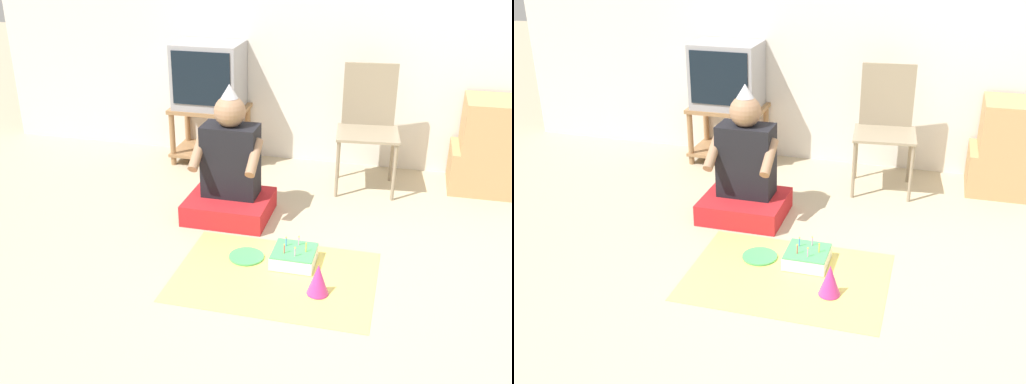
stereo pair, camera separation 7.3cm
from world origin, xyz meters
The scene contains 11 objects.
ground_plane centered at (0.00, 0.00, 0.00)m, with size 16.00×16.00×0.00m, color tan.
wall_back centered at (0.00, 2.11, 1.27)m, with size 6.40×0.06×2.55m.
tv_stand centered at (-1.29, 1.87, 0.27)m, with size 0.60×0.40×0.46m.
tv centered at (-1.29, 1.88, 0.71)m, with size 0.52×0.39×0.51m.
folding_chair centered at (-0.02, 1.69, 0.51)m, with size 0.47×0.44×0.89m.
cardboard_box_stack centered at (0.86, 1.83, 0.32)m, with size 0.55×0.43×0.68m.
person_seated centered at (-0.84, 0.94, 0.29)m, with size 0.54×0.47×0.89m.
party_cloth centered at (-0.38, 0.26, 0.00)m, with size 1.11×0.80×0.01m.
birthday_cake centered at (-0.30, 0.42, 0.05)m, with size 0.25×0.25×0.14m.
party_hat_blue centered at (-0.12, 0.15, 0.09)m, with size 0.12×0.12×0.17m.
paper_plate centered at (-0.59, 0.41, 0.01)m, with size 0.21×0.21×0.01m.
Camera 1 is at (0.24, -2.52, 1.80)m, focal length 42.00 mm.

